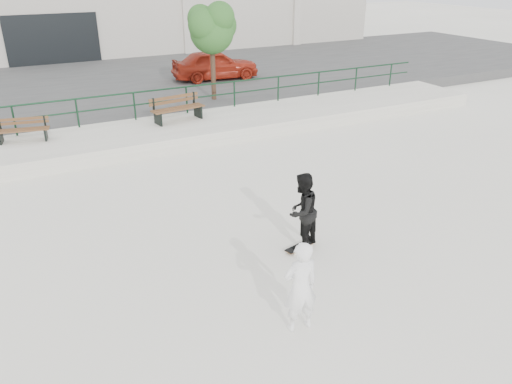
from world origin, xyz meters
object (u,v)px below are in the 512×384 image
red_car (215,65)px  standing_skater (302,211)px  bench_right (177,109)px  tree (212,26)px  skateboard (300,246)px  bench_left (23,130)px  seated_skater (300,287)px

red_car → standing_skater: (-4.43, -14.94, -0.27)m
bench_right → red_car: (4.04, 5.93, 0.27)m
bench_right → tree: bearing=34.7°
skateboard → bench_left: bearing=104.0°
tree → standing_skater: bearing=-104.0°
bench_left → standing_skater: 10.30m
bench_right → standing_skater: standing_skater is taller
skateboard → red_car: bearing=59.9°
tree → bench_left: bearing=-163.9°
tree → skateboard: (-2.83, -11.31, -3.35)m
red_car → standing_skater: red_car is taller
red_car → seated_skater: red_car is taller
red_car → seated_skater: bearing=167.6°
bench_left → standing_skater: size_ratio=0.98×
tree → red_car: 4.54m
bench_right → seated_skater: bearing=-107.8°
standing_skater → seated_skater: 2.61m
tree → seated_skater: (-4.24, -13.51, -2.58)m
bench_left → red_car: red_car is taller
seated_skater → red_car: bearing=-103.9°
red_car → skateboard: red_car is taller
skateboard → seated_skater: size_ratio=0.48×
bench_right → standing_skater: (-0.39, -9.01, -0.00)m
bench_right → seated_skater: seated_skater is taller
skateboard → seated_skater: seated_skater is taller
bench_left → bench_right: bearing=10.7°
skateboard → seated_skater: bearing=-136.3°
standing_skater → tree: bearing=-130.0°
tree → red_car: size_ratio=0.93×
tree → standing_skater: 11.92m
bench_left → skateboard: size_ratio=2.07×
bench_right → seated_skater: size_ratio=1.19×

